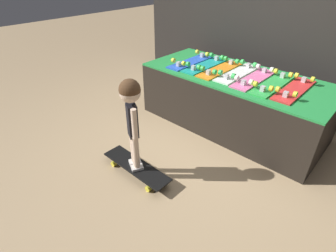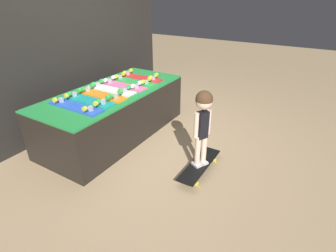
% 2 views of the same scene
% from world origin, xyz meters
% --- Properties ---
extents(ground_plane, '(16.00, 16.00, 0.00)m').
position_xyz_m(ground_plane, '(0.00, 0.00, 0.00)').
color(ground_plane, tan).
extents(display_rack, '(2.04, 0.90, 0.63)m').
position_xyz_m(display_rack, '(0.00, 0.52, 0.32)').
color(display_rack, black).
rests_on(display_rack, ground_plane).
extents(skateboard_blue_on_rack, '(0.18, 0.70, 0.09)m').
position_xyz_m(skateboard_blue_on_rack, '(-0.62, 0.49, 0.65)').
color(skateboard_blue_on_rack, blue).
rests_on(skateboard_blue_on_rack, display_rack).
extents(skateboard_teal_on_rack, '(0.18, 0.70, 0.09)m').
position_xyz_m(skateboard_teal_on_rack, '(-0.41, 0.51, 0.65)').
color(skateboard_teal_on_rack, teal).
rests_on(skateboard_teal_on_rack, display_rack).
extents(skateboard_orange_on_rack, '(0.18, 0.70, 0.09)m').
position_xyz_m(skateboard_orange_on_rack, '(-0.21, 0.51, 0.65)').
color(skateboard_orange_on_rack, orange).
rests_on(skateboard_orange_on_rack, display_rack).
extents(skateboard_white_on_rack, '(0.18, 0.70, 0.09)m').
position_xyz_m(skateboard_white_on_rack, '(0.00, 0.53, 0.65)').
color(skateboard_white_on_rack, white).
rests_on(skateboard_white_on_rack, display_rack).
extents(skateboard_pink_on_rack, '(0.18, 0.70, 0.09)m').
position_xyz_m(skateboard_pink_on_rack, '(0.21, 0.51, 0.65)').
color(skateboard_pink_on_rack, pink).
rests_on(skateboard_pink_on_rack, display_rack).
extents(skateboard_green_on_rack, '(0.18, 0.70, 0.09)m').
position_xyz_m(skateboard_green_on_rack, '(0.41, 0.50, 0.65)').
color(skateboard_green_on_rack, green).
rests_on(skateboard_green_on_rack, display_rack).
extents(skateboard_red_on_rack, '(0.18, 0.70, 0.09)m').
position_xyz_m(skateboard_red_on_rack, '(0.62, 0.52, 0.65)').
color(skateboard_red_on_rack, red).
rests_on(skateboard_red_on_rack, display_rack).
extents(skateboard_on_floor, '(0.73, 0.19, 0.09)m').
position_xyz_m(skateboard_on_floor, '(-0.17, -0.82, 0.07)').
color(skateboard_on_floor, black).
rests_on(skateboard_on_floor, ground_plane).
extents(child, '(0.19, 0.17, 0.84)m').
position_xyz_m(child, '(-0.17, -0.82, 0.68)').
color(child, silver).
rests_on(child, skateboard_on_floor).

